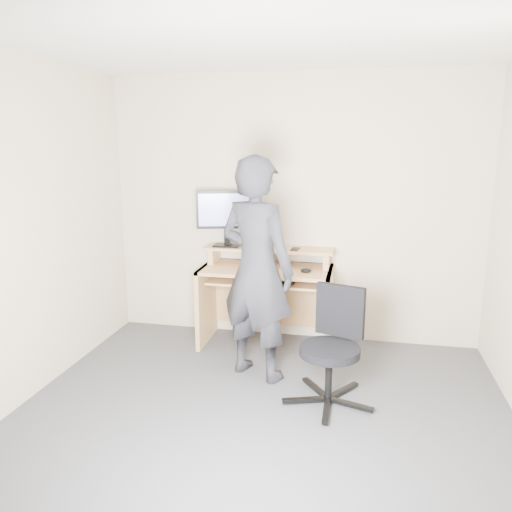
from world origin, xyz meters
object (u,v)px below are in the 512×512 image
(office_chair, at_px, (333,342))
(person, at_px, (257,270))
(desk, at_px, (268,287))
(monitor, at_px, (226,213))

(office_chair, xyz_separation_m, person, (-0.63, 0.29, 0.44))
(desk, bearing_deg, office_chair, -56.28)
(person, bearing_deg, monitor, -36.44)
(office_chair, bearing_deg, desk, 141.58)
(monitor, bearing_deg, person, -75.36)
(person, bearing_deg, desk, -63.95)
(desk, xyz_separation_m, monitor, (-0.40, 0.04, 0.68))
(desk, xyz_separation_m, person, (0.04, -0.71, 0.35))
(monitor, distance_m, person, 0.93)
(desk, relative_size, monitor, 2.19)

